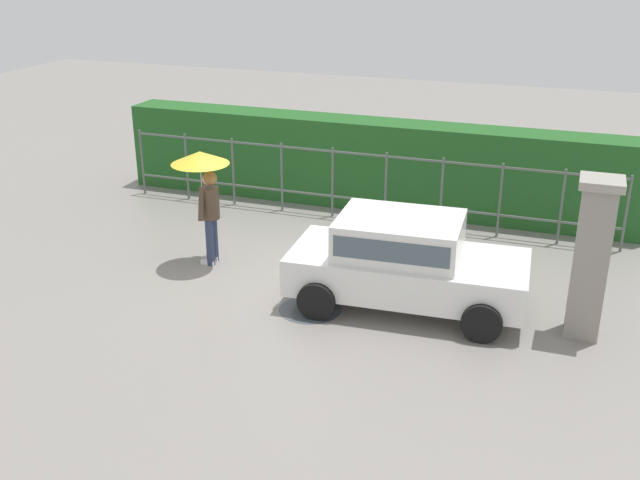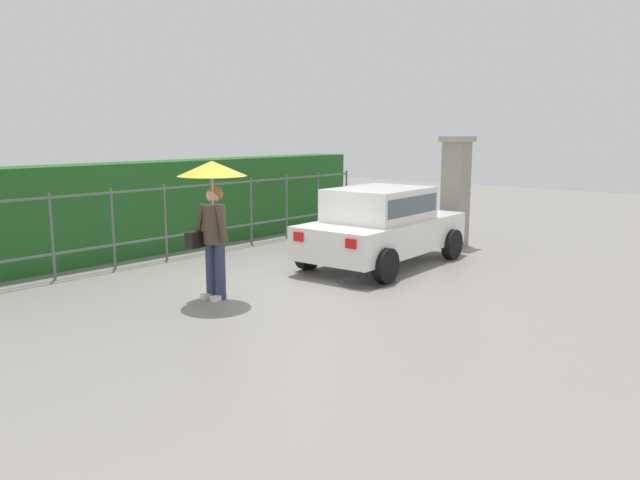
% 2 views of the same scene
% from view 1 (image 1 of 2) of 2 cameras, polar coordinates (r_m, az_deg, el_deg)
% --- Properties ---
extents(ground_plane, '(40.00, 40.00, 0.00)m').
position_cam_1_polar(ground_plane, '(13.12, -2.21, -2.48)').
color(ground_plane, gray).
extents(car, '(3.82, 2.03, 1.48)m').
position_cam_1_polar(car, '(11.71, 6.51, -1.43)').
color(car, white).
rests_on(car, ground).
extents(pedestrian, '(1.01, 1.01, 2.10)m').
position_cam_1_polar(pedestrian, '(13.08, -8.91, 4.59)').
color(pedestrian, '#2D3856').
rests_on(pedestrian, ground).
extents(gate_pillar, '(0.60, 0.60, 2.42)m').
position_cam_1_polar(gate_pillar, '(11.27, 20.14, -1.26)').
color(gate_pillar, gray).
rests_on(gate_pillar, ground).
extents(fence_section, '(10.38, 0.05, 1.50)m').
position_cam_1_polar(fence_section, '(15.34, 3.01, 4.48)').
color(fence_section, '#59605B').
rests_on(fence_section, ground).
extents(hedge_row, '(11.33, 0.90, 1.90)m').
position_cam_1_polar(hedge_row, '(16.18, 4.00, 5.87)').
color(hedge_row, '#235B23').
rests_on(hedge_row, ground).
extents(puddle_near, '(1.00, 1.00, 0.00)m').
position_cam_1_polar(puddle_near, '(11.82, -0.77, -5.36)').
color(puddle_near, '#4C545B').
rests_on(puddle_near, ground).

